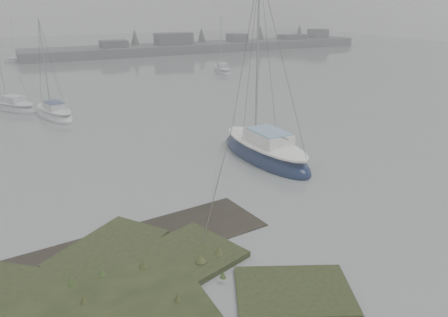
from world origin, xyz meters
The scene contains 7 objects.
ground centered at (0.00, 30.00, 0.00)m, with size 160.00×160.00×0.00m, color slate.
far_shoreline centered at (26.84, 61.90, 0.85)m, with size 60.00×8.00×4.15m.
sailboat_main centered at (6.17, 10.26, 0.34)m, with size 2.80×7.77×10.85m.
sailboat_white centered at (-3.27, 25.34, 0.24)m, with size 3.08×5.78×7.77m.
sailboat_far_a centered at (-6.02, 29.41, 0.23)m, with size 4.35×5.48×7.57m.
sailboat_far_b centered at (17.94, 38.93, 0.23)m, with size 2.91×5.42×7.28m.
sailboat_far_c centered at (-3.51, 61.10, 0.20)m, with size 4.71×1.82×6.53m.
Camera 1 is at (-6.44, -9.45, 8.44)m, focal length 35.00 mm.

